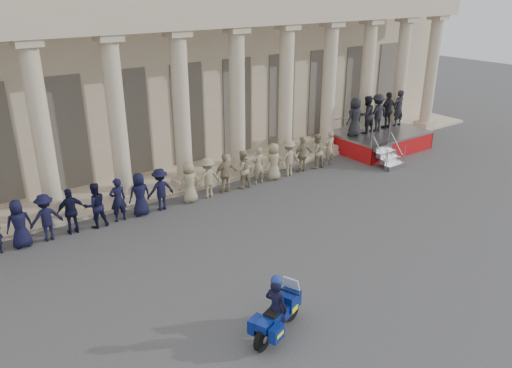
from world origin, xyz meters
name	(u,v)px	position (x,y,z in m)	size (l,w,h in m)	color
ground	(282,289)	(0.00, 0.00, 0.00)	(90.00, 90.00, 0.00)	#3B3B3D
building	(87,61)	(0.00, 14.74, 4.52)	(40.00, 12.50, 9.00)	tan
officer_rank	(133,196)	(-1.48, 6.75, 0.81)	(19.80, 0.61, 1.62)	black
reviewing_stand	(377,120)	(11.66, 7.09, 1.53)	(4.54, 4.28, 2.78)	gray
motorcycle	(278,315)	(-1.26, -1.42, 0.54)	(1.86, 1.11, 1.25)	black
rider	(276,306)	(-1.35, -1.46, 0.84)	(0.56, 0.68, 1.68)	black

